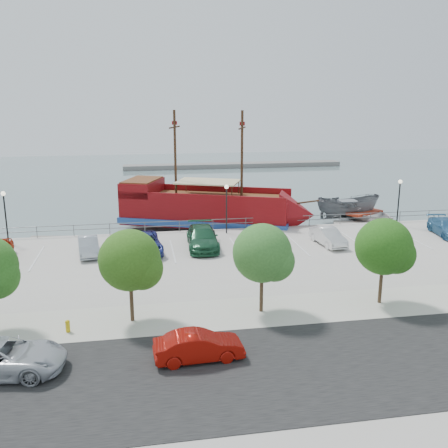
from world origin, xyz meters
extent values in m
plane|color=slate|center=(0.00, 0.00, -1.00)|extent=(160.00, 160.00, 0.00)
cube|color=black|center=(0.00, -16.00, 0.01)|extent=(100.00, 8.00, 0.04)
cube|color=#B8B4A2|center=(0.00, -10.00, 0.01)|extent=(100.00, 4.00, 0.05)
cylinder|color=slate|center=(0.00, 7.80, 0.95)|extent=(50.00, 0.06, 0.06)
cylinder|color=slate|center=(0.00, 7.80, 0.55)|extent=(50.00, 0.06, 0.06)
cube|color=slate|center=(10.00, 55.00, -0.60)|extent=(40.00, 3.00, 0.80)
cube|color=maroon|center=(-1.04, 11.98, 0.89)|extent=(16.66, 10.65, 2.59)
cube|color=#244997|center=(-1.04, 11.98, 0.05)|extent=(17.05, 11.04, 0.60)
cone|color=maroon|center=(7.08, 8.66, 0.89)|extent=(4.76, 5.64, 4.79)
cube|color=maroon|center=(-7.04, 14.44, 2.89)|extent=(4.66, 5.75, 1.40)
cube|color=brown|center=(-7.04, 14.44, 3.64)|extent=(4.32, 5.30, 0.12)
cube|color=brown|center=(-0.58, 11.80, 2.24)|extent=(13.66, 8.97, 0.15)
cube|color=maroon|center=(-0.14, 14.20, 2.54)|extent=(14.85, 6.22, 0.70)
cube|color=maroon|center=(-1.95, 9.77, 2.54)|extent=(14.85, 6.22, 0.70)
cylinder|color=#382111|center=(2.19, 10.66, 6.28)|extent=(0.31, 0.31, 8.18)
cylinder|color=#382111|center=(-3.81, 13.12, 6.28)|extent=(0.31, 0.31, 8.18)
cylinder|color=#382111|center=(2.19, 10.66, 8.77)|extent=(1.26, 2.82, 0.14)
cylinder|color=#382111|center=(-3.81, 13.12, 8.77)|extent=(1.26, 2.82, 0.14)
cube|color=beige|center=(-0.86, 11.91, 3.69)|extent=(6.79, 5.70, 0.12)
cylinder|color=#382111|center=(7.73, 8.40, 2.09)|extent=(2.36, 1.09, 0.59)
imported|color=#5A5D62|center=(13.71, 12.39, 0.27)|extent=(6.71, 2.95, 2.53)
imported|color=silver|center=(15.22, 11.57, -0.30)|extent=(7.36, 8.19, 1.39)
cube|color=slate|center=(-13.73, 9.20, -0.80)|extent=(7.33, 3.21, 0.41)
cube|color=#66615A|center=(7.33, 9.20, -0.82)|extent=(6.56, 3.07, 0.36)
cube|color=gray|center=(15.23, 9.20, -0.78)|extent=(8.13, 4.79, 0.45)
imported|color=#A9AEB6|center=(-13.45, -14.27, 0.75)|extent=(5.63, 3.11, 1.49)
imported|color=#900E07|center=(-5.02, -14.57, 0.67)|extent=(4.11, 1.63, 1.33)
cylinder|color=gold|center=(-11.19, -10.80, 0.28)|extent=(0.22, 0.22, 0.55)
sphere|color=gold|center=(-11.19, -10.80, 0.57)|extent=(0.24, 0.24, 0.24)
cylinder|color=black|center=(-18.00, 6.50, 2.00)|extent=(0.12, 0.12, 4.00)
sphere|color=#FFF2CC|center=(-18.00, 6.50, 4.10)|extent=(0.36, 0.36, 0.36)
cylinder|color=black|center=(0.00, 6.50, 2.00)|extent=(0.12, 0.12, 4.00)
sphere|color=#FFF2CC|center=(0.00, 6.50, 4.10)|extent=(0.36, 0.36, 0.36)
cylinder|color=black|center=(16.00, 6.50, 2.00)|extent=(0.12, 0.12, 4.00)
sphere|color=#FFF2CC|center=(16.00, 6.50, 4.10)|extent=(0.36, 0.36, 0.36)
cylinder|color=#473321|center=(-8.00, -10.00, 1.10)|extent=(0.20, 0.20, 2.20)
sphere|color=#295114|center=(-8.00, -10.00, 3.40)|extent=(3.20, 3.20, 3.20)
sphere|color=#295114|center=(-7.40, -10.30, 3.00)|extent=(2.20, 2.20, 2.20)
cylinder|color=#473321|center=(-1.00, -10.00, 1.10)|extent=(0.20, 0.20, 2.20)
sphere|color=#2D5D24|center=(-1.00, -10.00, 3.40)|extent=(3.20, 3.20, 3.20)
sphere|color=#2D5D24|center=(-0.40, -10.30, 3.00)|extent=(2.20, 2.20, 2.20)
cylinder|color=#473321|center=(6.00, -10.00, 1.10)|extent=(0.20, 0.20, 2.20)
sphere|color=#1F4D12|center=(6.00, -10.00, 3.40)|extent=(3.20, 3.20, 3.20)
sphere|color=#1F4D12|center=(6.60, -10.30, 3.00)|extent=(2.20, 2.20, 2.20)
imported|color=#9CA5AE|center=(-11.29, 2.26, 0.67)|extent=(1.97, 4.24, 1.35)
imported|color=navy|center=(-7.13, 2.11, 0.73)|extent=(2.89, 5.47, 1.47)
imported|color=#1E5435|center=(-2.62, 2.57, 0.83)|extent=(2.61, 5.83, 1.66)
imported|color=black|center=(2.02, 1.74, 0.69)|extent=(1.67, 4.09, 1.39)
imported|color=silver|center=(7.42, 1.65, 0.69)|extent=(1.88, 4.30, 1.37)
imported|color=#2E6492|center=(18.49, 2.63, 0.70)|extent=(2.66, 5.04, 1.39)
camera|label=1|loc=(-7.38, -34.78, 11.49)|focal=40.00mm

